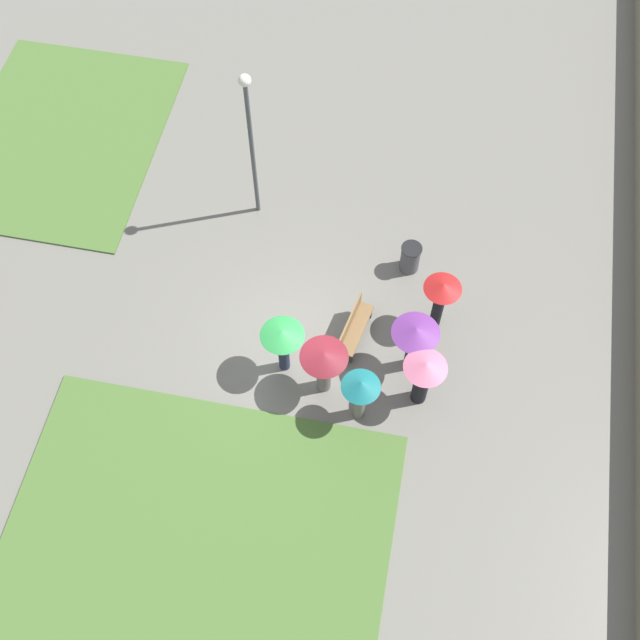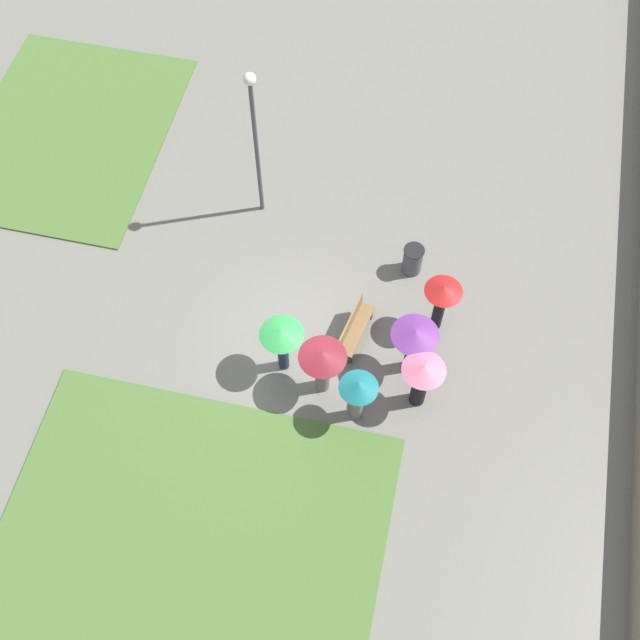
% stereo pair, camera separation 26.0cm
% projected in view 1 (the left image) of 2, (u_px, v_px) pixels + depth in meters
% --- Properties ---
extents(ground_plane, '(90.00, 90.00, 0.00)m').
position_uv_depth(ground_plane, '(296.00, 352.00, 20.85)').
color(ground_plane, slate).
extents(lawn_patch_near, '(9.74, 8.85, 0.06)m').
position_uv_depth(lawn_patch_near, '(179.00, 605.00, 17.69)').
color(lawn_patch_near, '#4C7033').
rests_on(lawn_patch_near, ground_plane).
extents(lawn_patch_far, '(7.63, 5.87, 0.06)m').
position_uv_depth(lawn_patch_far, '(62.00, 138.00, 24.49)').
color(lawn_patch_far, '#4C7033').
rests_on(lawn_patch_far, ground_plane).
extents(park_bench, '(1.68, 0.72, 0.90)m').
position_uv_depth(park_bench, '(353.00, 327.00, 20.69)').
color(park_bench, brown).
rests_on(park_bench, ground_plane).
extents(lamp_post, '(0.32, 0.32, 5.08)m').
position_uv_depth(lamp_post, '(250.00, 131.00, 20.39)').
color(lamp_post, '#474C51').
rests_on(lamp_post, ground_plane).
extents(trash_bin, '(0.57, 0.57, 0.92)m').
position_uv_depth(trash_bin, '(410.00, 258.00, 21.77)').
color(trash_bin, '#4C4C51').
rests_on(trash_bin, ground_plane).
extents(crowd_person_pink, '(1.06, 1.06, 1.89)m').
position_uv_depth(crowd_person_pink, '(424.00, 375.00, 19.11)').
color(crowd_person_pink, black).
rests_on(crowd_person_pink, ground_plane).
extents(crowd_person_purple, '(1.19, 1.19, 1.88)m').
position_uv_depth(crowd_person_purple, '(415.00, 338.00, 19.44)').
color(crowd_person_purple, '#282D47').
rests_on(crowd_person_purple, ground_plane).
extents(crowd_person_teal, '(0.95, 0.95, 1.79)m').
position_uv_depth(crowd_person_teal, '(360.00, 391.00, 18.86)').
color(crowd_person_teal, slate).
rests_on(crowd_person_teal, ground_plane).
extents(crowd_person_green, '(1.09, 1.09, 1.86)m').
position_uv_depth(crowd_person_green, '(283.00, 339.00, 19.40)').
color(crowd_person_green, '#282D47').
rests_on(crowd_person_green, ground_plane).
extents(crowd_person_maroon, '(1.18, 1.18, 1.80)m').
position_uv_depth(crowd_person_maroon, '(324.00, 363.00, 19.24)').
color(crowd_person_maroon, slate).
rests_on(crowd_person_maroon, ground_plane).
extents(crowd_person_red, '(0.97, 0.97, 1.88)m').
position_uv_depth(crowd_person_red, '(441.00, 296.00, 20.13)').
color(crowd_person_red, black).
rests_on(crowd_person_red, ground_plane).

